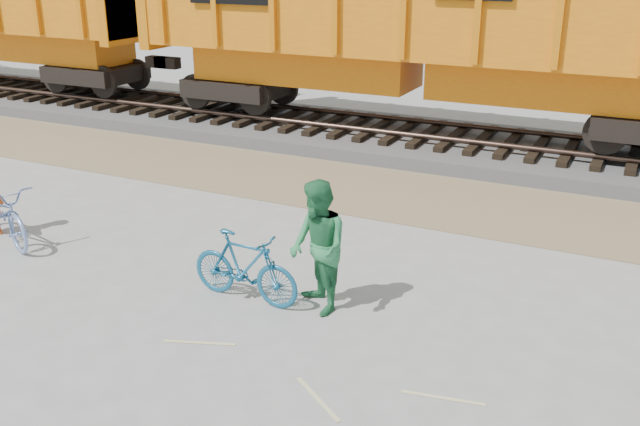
% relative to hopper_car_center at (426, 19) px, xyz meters
% --- Properties ---
extents(ground, '(120.00, 120.00, 0.00)m').
position_rel_hopper_car_center_xyz_m(ground, '(1.47, -9.00, -3.01)').
color(ground, '#9E9E99').
rests_on(ground, ground).
extents(gravel_strip, '(120.00, 3.00, 0.02)m').
position_rel_hopper_car_center_xyz_m(gravel_strip, '(1.47, -3.50, -3.00)').
color(gravel_strip, '#92795A').
rests_on(gravel_strip, ground).
extents(ballast_bed, '(120.00, 4.00, 0.30)m').
position_rel_hopper_car_center_xyz_m(ballast_bed, '(1.47, 0.00, -2.86)').
color(ballast_bed, slate).
rests_on(ballast_bed, ground).
extents(track, '(120.00, 2.60, 0.24)m').
position_rel_hopper_car_center_xyz_m(track, '(1.47, 0.00, -2.53)').
color(track, black).
rests_on(track, ballast_bed).
extents(hopper_car_center, '(14.00, 3.13, 4.65)m').
position_rel_hopper_car_center_xyz_m(hopper_car_center, '(0.00, 0.00, 0.00)').
color(hopper_car_center, black).
rests_on(hopper_car_center, track).
extents(bicycle_blue, '(2.03, 1.35, 1.01)m').
position_rel_hopper_car_center_xyz_m(bicycle_blue, '(-4.21, -8.52, -2.50)').
color(bicycle_blue, '#7B96D0').
rests_on(bicycle_blue, ground).
extents(bicycle_teal, '(1.66, 0.53, 0.99)m').
position_rel_hopper_car_center_xyz_m(bicycle_teal, '(0.39, -8.58, -2.51)').
color(bicycle_teal, '#175A80').
rests_on(bicycle_teal, ground).
extents(person_man, '(1.09, 1.08, 1.78)m').
position_rel_hopper_car_center_xyz_m(person_man, '(1.39, -8.38, -2.12)').
color(person_man, '#2A7B48').
rests_on(person_man, ground).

